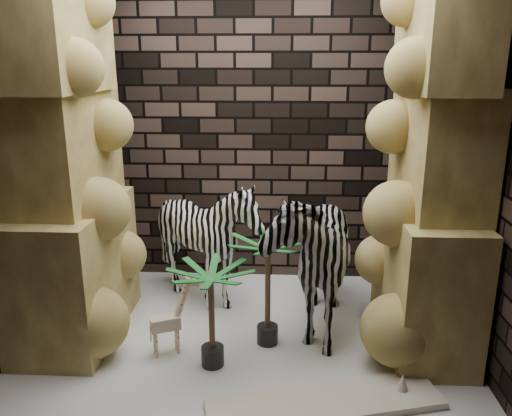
# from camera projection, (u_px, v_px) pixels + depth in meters

# --- Properties ---
(floor) EXTENTS (3.50, 3.50, 0.00)m
(floor) POSITION_uv_depth(u_px,v_px,m) (246.00, 334.00, 4.26)
(floor) COLOR silver
(floor) RESTS_ON ground
(wall_back) EXTENTS (3.50, 0.00, 3.50)m
(wall_back) POSITION_uv_depth(u_px,v_px,m) (254.00, 134.00, 5.05)
(wall_back) COLOR black
(wall_back) RESTS_ON ground
(wall_front) EXTENTS (3.50, 0.00, 3.50)m
(wall_front) POSITION_uv_depth(u_px,v_px,m) (227.00, 200.00, 2.65)
(wall_front) COLOR black
(wall_front) RESTS_ON ground
(wall_left) EXTENTS (0.00, 3.00, 3.00)m
(wall_left) POSITION_uv_depth(u_px,v_px,m) (18.00, 155.00, 3.93)
(wall_left) COLOR black
(wall_left) RESTS_ON ground
(wall_right) EXTENTS (0.00, 3.00, 3.00)m
(wall_right) POSITION_uv_depth(u_px,v_px,m) (482.00, 159.00, 3.76)
(wall_right) COLOR black
(wall_right) RESTS_ON ground
(rock_pillar_left) EXTENTS (0.68, 1.30, 3.00)m
(rock_pillar_left) POSITION_uv_depth(u_px,v_px,m) (62.00, 155.00, 3.92)
(rock_pillar_left) COLOR #D8C86F
(rock_pillar_left) RESTS_ON floor
(rock_pillar_right) EXTENTS (0.58, 1.25, 3.00)m
(rock_pillar_right) POSITION_uv_depth(u_px,v_px,m) (436.00, 158.00, 3.78)
(rock_pillar_right) COLOR #D8C86F
(rock_pillar_right) RESTS_ON floor
(zebra_right) EXTENTS (0.78, 1.33, 1.52)m
(zebra_right) POSITION_uv_depth(u_px,v_px,m) (309.00, 241.00, 4.24)
(zebra_right) COLOR white
(zebra_right) RESTS_ON floor
(zebra_left) EXTENTS (1.10, 1.31, 1.12)m
(zebra_left) POSITION_uv_depth(u_px,v_px,m) (208.00, 247.00, 4.67)
(zebra_left) COLOR white
(zebra_left) RESTS_ON floor
(giraffe_toy) EXTENTS (0.35, 0.24, 0.65)m
(giraffe_toy) POSITION_uv_depth(u_px,v_px,m) (165.00, 315.00, 3.90)
(giraffe_toy) COLOR #FADDB9
(giraffe_toy) RESTS_ON floor
(palm_front) EXTENTS (0.36, 0.36, 0.91)m
(palm_front) POSITION_uv_depth(u_px,v_px,m) (268.00, 291.00, 4.02)
(palm_front) COLOR #19642C
(palm_front) RESTS_ON floor
(palm_back) EXTENTS (0.36, 0.36, 0.80)m
(palm_back) POSITION_uv_depth(u_px,v_px,m) (212.00, 317.00, 3.73)
(palm_back) COLOR #19642C
(palm_back) RESTS_ON floor
(surfboard) EXTENTS (1.61, 0.76, 0.05)m
(surfboard) POSITION_uv_depth(u_px,v_px,m) (325.00, 403.00, 3.37)
(surfboard) COLOR beige
(surfboard) RESTS_ON floor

